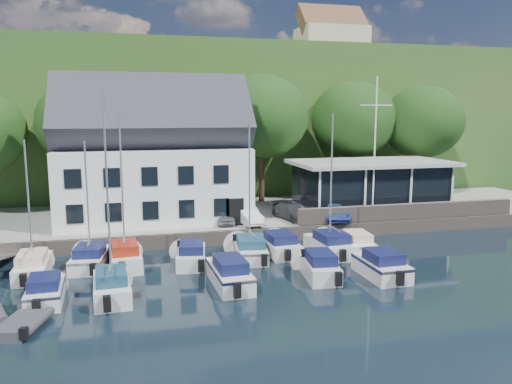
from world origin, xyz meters
TOP-DOWN VIEW (x-y plane):
  - ground at (0.00, 0.00)m, footprint 180.00×180.00m
  - quay at (0.00, 17.50)m, footprint 60.00×13.00m
  - quay_face at (0.00, 11.00)m, footprint 60.00×0.30m
  - hillside at (0.00, 62.00)m, footprint 160.00×75.00m
  - field_patch at (8.00, 70.00)m, footprint 50.00×30.00m
  - farmhouse at (22.00, 52.00)m, footprint 10.40×7.00m
  - harbor_building at (-7.00, 16.50)m, footprint 14.40×8.20m
  - club_pavilion at (11.00, 16.00)m, footprint 13.20×7.20m
  - seawall at (12.00, 11.40)m, footprint 18.00×0.50m
  - gangway at (-16.50, 9.00)m, footprint 1.20×6.00m
  - car_silver at (-2.12, 13.36)m, footprint 1.57×3.34m
  - car_white at (-0.49, 12.85)m, footprint 1.82×3.93m
  - car_dgrey at (3.21, 13.56)m, footprint 2.70×4.49m
  - car_blue at (6.29, 12.50)m, footprint 2.26×3.92m
  - flagpole at (9.58, 12.73)m, footprint 2.61×0.20m
  - tree_1 at (-12.32, 21.66)m, footprint 7.94×7.94m
  - tree_2 at (-3.30, 21.24)m, footprint 7.97×7.97m
  - tree_3 at (2.94, 21.76)m, footprint 8.49×8.49m
  - tree_4 at (12.37, 22.65)m, footprint 8.17×8.17m
  - tree_5 at (19.12, 21.38)m, footprint 7.89×7.89m
  - boat_r1_0 at (-14.30, 7.08)m, footprint 2.04×6.11m
  - boat_r1_1 at (-11.26, 7.96)m, footprint 2.73×5.97m
  - boat_r1_2 at (-9.26, 7.46)m, footprint 2.34×5.83m
  - boat_r1_3 at (-5.36, 7.05)m, footprint 2.62×5.68m
  - boat_r1_4 at (-1.61, 7.49)m, footprint 2.93×6.52m
  - boat_r1_5 at (0.48, 7.99)m, footprint 2.38×6.07m
  - boat_r1_6 at (3.68, 7.11)m, footprint 2.49×6.28m
  - boat_r1_7 at (5.60, 7.23)m, footprint 2.22×5.71m
  - boat_r2_0 at (-13.00, 2.68)m, footprint 2.01×5.08m
  - boat_r2_1 at (-9.87, 2.42)m, footprint 2.26×5.92m
  - boat_r2_2 at (-3.82, 2.89)m, footprint 2.15×6.61m
  - boat_r2_3 at (1.31, 2.93)m, footprint 2.46×5.77m
  - boat_r2_4 at (4.72, 2.12)m, footprint 2.14×5.43m
  - dinghy_1 at (-13.48, -0.57)m, footprint 2.41×3.20m

SIDE VIEW (x-z plane):
  - ground at x=0.00m, z-range 0.00..0.00m
  - gangway at x=-16.50m, z-range -0.70..0.70m
  - dinghy_1 at x=-13.48m, z-range 0.00..0.67m
  - quay at x=0.00m, z-range 0.00..1.00m
  - quay_face at x=0.00m, z-range 0.00..1.00m
  - boat_r2_0 at x=-13.00m, z-range 0.00..1.36m
  - boat_r1_7 at x=5.60m, z-range 0.00..1.37m
  - boat_r1_3 at x=-5.36m, z-range 0.00..1.41m
  - boat_r1_5 at x=0.48m, z-range 0.00..1.44m
  - boat_r2_3 at x=1.31m, z-range 0.00..1.51m
  - boat_r2_4 at x=4.72m, z-range 0.00..1.56m
  - boat_r2_2 at x=-3.82m, z-range 0.00..1.56m
  - car_silver at x=-2.12m, z-range 1.00..2.11m
  - seawall at x=12.00m, z-range 1.00..2.20m
  - car_dgrey at x=3.21m, z-range 1.00..2.22m
  - car_white at x=-0.49m, z-range 1.00..2.25m
  - car_blue at x=6.29m, z-range 1.00..2.26m
  - club_pavilion at x=11.00m, z-range 1.00..5.10m
  - boat_r1_1 at x=-11.26m, z-range 0.00..8.47m
  - boat_r1_0 at x=-14.30m, z-range 0.00..8.61m
  - boat_r1_4 at x=-1.61m, z-range 0.00..8.72m
  - boat_r1_6 at x=3.68m, z-range 0.00..9.23m
  - boat_r2_1 at x=-9.87m, z-range 0.00..9.31m
  - boat_r1_2 at x=-9.26m, z-range 0.00..9.55m
  - harbor_building at x=-7.00m, z-range 1.00..9.70m
  - tree_5 at x=19.12m, z-range 1.00..11.79m
  - tree_1 at x=-12.32m, z-range 1.00..11.85m
  - flagpole at x=9.58m, z-range 1.00..11.86m
  - tree_2 at x=-3.30m, z-range 1.00..11.90m
  - tree_4 at x=12.37m, z-range 1.00..12.17m
  - tree_3 at x=2.94m, z-range 1.00..12.60m
  - hillside at x=0.00m, z-range 0.00..16.00m
  - field_patch at x=8.00m, z-range 16.00..16.30m
  - farmhouse at x=22.00m, z-range 16.00..24.20m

